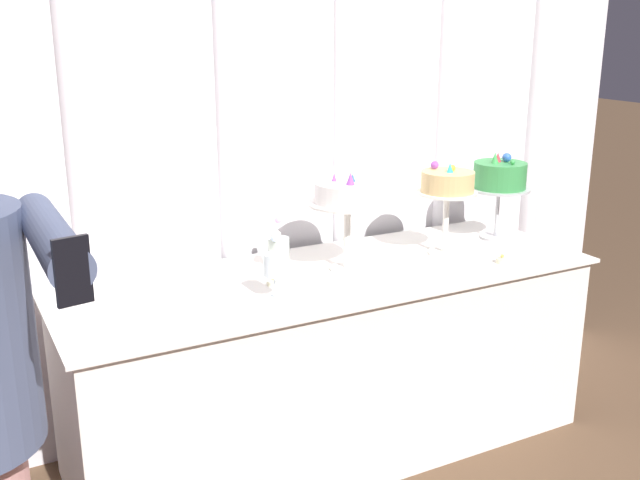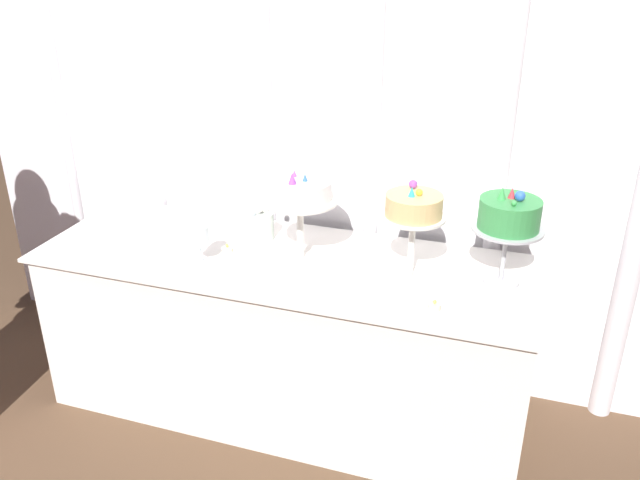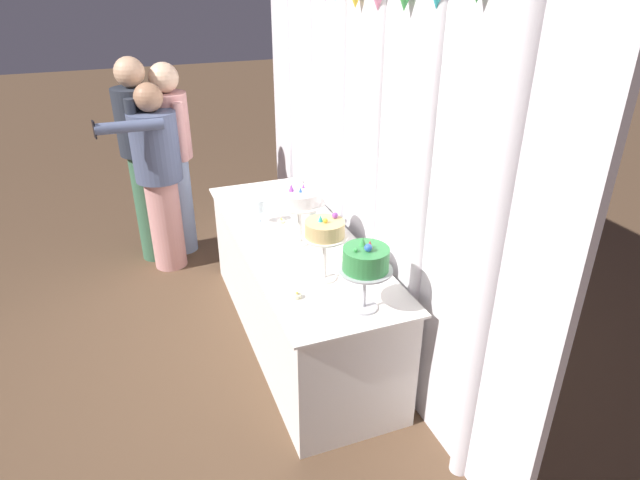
{
  "view_description": "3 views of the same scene",
  "coord_description": "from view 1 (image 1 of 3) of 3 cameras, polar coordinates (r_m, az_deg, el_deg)",
  "views": [
    {
      "loc": [
        -1.32,
        -2.3,
        1.71
      ],
      "look_at": [
        0.02,
        0.23,
        0.86
      ],
      "focal_mm": 41.88,
      "sensor_mm": 36.0,
      "label": 1
    },
    {
      "loc": [
        0.92,
        -2.2,
        1.99
      ],
      "look_at": [
        0.15,
        0.12,
        0.86
      ],
      "focal_mm": 36.98,
      "sensor_mm": 36.0,
      "label": 2
    },
    {
      "loc": [
        2.96,
        -0.86,
        2.33
      ],
      "look_at": [
        0.2,
        0.19,
        0.82
      ],
      "focal_mm": 30.49,
      "sensor_mm": 36.0,
      "label": 3
    }
  ],
  "objects": [
    {
      "name": "cake_display_center",
      "position": [
        3.09,
        9.7,
        4.0
      ],
      "size": [
        0.25,
        0.25,
        0.39
      ],
      "color": "silver",
      "rests_on": "cake_table"
    },
    {
      "name": "cake_display_leftmost",
      "position": [
        2.85,
        2.1,
        3.27
      ],
      "size": [
        0.31,
        0.31,
        0.4
      ],
      "color": "silver",
      "rests_on": "cake_table"
    },
    {
      "name": "tealight_far_left",
      "position": [
        2.77,
        -3.59,
        -3.25
      ],
      "size": [
        0.05,
        0.05,
        0.03
      ],
      "color": "beige",
      "rests_on": "cake_table"
    },
    {
      "name": "wine_glass",
      "position": [
        2.6,
        -3.51,
        -2.01
      ],
      "size": [
        0.08,
        0.08,
        0.17
      ],
      "color": "silver",
      "rests_on": "cake_table"
    },
    {
      "name": "draped_curtain",
      "position": [
        3.14,
        -2.36,
        11.7
      ],
      "size": [
        3.63,
        0.16,
        2.74
      ],
      "color": "white",
      "rests_on": "ground_plane"
    },
    {
      "name": "flower_vase",
      "position": [
        2.94,
        -3.19,
        -0.8
      ],
      "size": [
        0.09,
        0.11,
        0.2
      ],
      "color": "#B2C1B2",
      "rests_on": "cake_table"
    },
    {
      "name": "cake_display_rightmost",
      "position": [
        3.37,
        13.56,
        4.58
      ],
      "size": [
        0.27,
        0.27,
        0.39
      ],
      "color": "#B2B2B7",
      "rests_on": "cake_table"
    },
    {
      "name": "tealight_near_left",
      "position": [
        3.09,
        13.74,
        -1.52
      ],
      "size": [
        0.05,
        0.05,
        0.04
      ],
      "color": "beige",
      "rests_on": "cake_table"
    },
    {
      "name": "cake_table",
      "position": [
        3.04,
        0.86,
        -9.31
      ],
      "size": [
        2.12,
        0.73,
        0.76
      ],
      "color": "white",
      "rests_on": "ground_plane"
    },
    {
      "name": "ground_plane",
      "position": [
        3.15,
        1.74,
        -16.26
      ],
      "size": [
        24.0,
        24.0,
        0.0
      ],
      "primitive_type": "plane",
      "color": "brown"
    }
  ]
}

